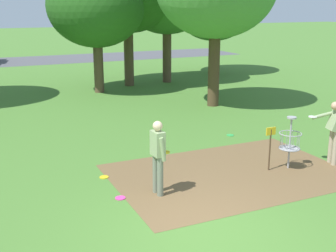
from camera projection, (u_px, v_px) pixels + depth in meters
name	position (u px, v px, depth m)	size (l,w,h in m)	color
ground_plane	(205.00, 234.00, 8.29)	(160.00, 160.00, 0.00)	#47752D
dirt_tee_pad	(229.00, 173.00, 11.23)	(5.84, 4.01, 0.01)	brown
disc_golf_basket	(288.00, 141.00, 11.39)	(0.98, 0.58, 1.39)	#9E9EA3
player_foreground_watching	(334.00, 129.00, 11.67)	(1.00, 0.74, 1.71)	tan
player_throwing	(158.00, 153.00, 9.77)	(0.41, 0.48, 1.71)	slate
frisbee_near_basket	(104.00, 177.00, 10.97)	(0.23, 0.23, 0.02)	gold
frisbee_by_tee	(230.00, 135.00, 14.49)	(0.23, 0.23, 0.02)	green
frisbee_mid_grass	(120.00, 198.00, 9.79)	(0.23, 0.23, 0.02)	#E53D99
tree_mid_right	(214.00, 7.00, 26.72)	(4.85, 4.85, 6.10)	brown
tree_far_left	(96.00, 6.00, 20.60)	(4.59, 4.59, 6.06)	brown
parking_lot_strip	(18.00, 61.00, 33.42)	(36.00, 6.00, 0.01)	#4C4C51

